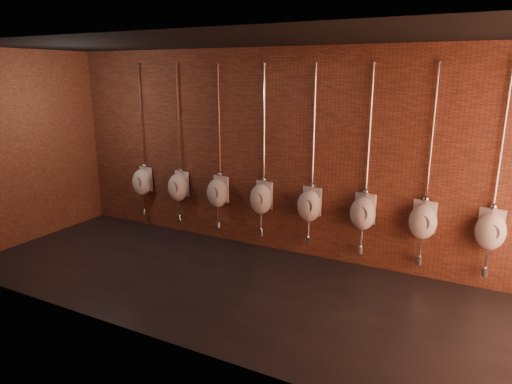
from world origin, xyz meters
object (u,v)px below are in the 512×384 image
Objects in this scene: urinal_4 at (309,204)px; urinal_0 at (142,181)px; urinal_1 at (178,186)px; urinal_5 at (363,212)px; urinal_6 at (423,220)px; urinal_2 at (218,192)px; urinal_7 at (491,230)px; urinal_3 at (261,198)px.

urinal_0 is at bearing 180.00° from urinal_4.
urinal_1 and urinal_5 have the same top height.
urinal_5 is 1.00× the size of urinal_6.
urinal_2 is at bearing 0.00° from urinal_1.
urinal_7 is at bearing 0.00° from urinal_1.
urinal_7 is (4.12, 0.00, 0.00)m from urinal_2.
urinal_2 and urinal_5 have the same top height.
urinal_4 is at bearing 0.00° from urinal_2.
urinal_1 is at bearing 180.00° from urinal_3.
urinal_2 is 1.00× the size of urinal_7.
urinal_0 is at bearing 180.00° from urinal_2.
urinal_1 is at bearing 180.00° from urinal_5.
urinal_5 is (4.12, 0.00, 0.00)m from urinal_0.
urinal_1 is at bearing 180.00° from urinal_4.
urinal_3 and urinal_5 have the same top height.
urinal_1 and urinal_3 have the same top height.
urinal_1 is 1.00× the size of urinal_7.
urinal_1 is 1.00× the size of urinal_4.
urinal_2 and urinal_6 have the same top height.
urinal_0 is 1.00× the size of urinal_3.
urinal_1 is 1.00× the size of urinal_6.
urinal_1 is at bearing 0.00° from urinal_0.
urinal_3 and urinal_6 have the same top height.
urinal_4 and urinal_7 have the same top height.
urinal_5 is at bearing 0.00° from urinal_0.
urinal_1 is 4.12m from urinal_6.
urinal_0 is 1.00× the size of urinal_4.
urinal_0 is 5.77m from urinal_7.
urinal_5 is (1.65, 0.00, 0.00)m from urinal_3.
urinal_3 is at bearing 0.00° from urinal_2.
urinal_5 is at bearing 180.00° from urinal_7.
urinal_6 is (4.12, 0.00, 0.00)m from urinal_1.
urinal_5 is at bearing 0.00° from urinal_1.
urinal_1 is at bearing 180.00° from urinal_2.
urinal_5 is 1.65m from urinal_7.
urinal_0 and urinal_6 have the same top height.
urinal_3 and urinal_4 have the same top height.
urinal_0 and urinal_2 have the same top height.
urinal_1 is 1.00× the size of urinal_2.
urinal_6 and urinal_7 have the same top height.
urinal_5 and urinal_7 have the same top height.
urinal_0 is at bearing 180.00° from urinal_6.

